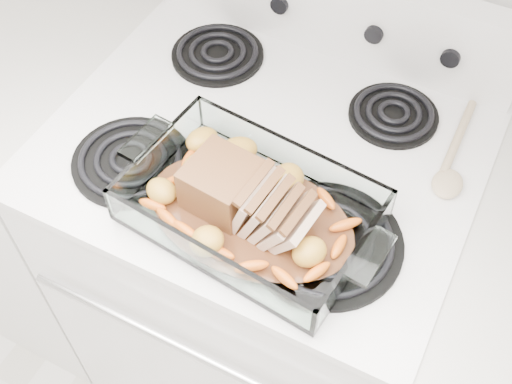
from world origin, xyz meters
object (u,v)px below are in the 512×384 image
at_px(counter_left, 44,172).
at_px(electric_range, 264,265).
at_px(baking_dish, 250,211).
at_px(pork_roast, 238,196).

bearing_deg(counter_left, electric_range, 0.10).
xyz_separation_m(baking_dish, pork_roast, (-0.02, -0.00, 0.03)).
height_order(counter_left, pork_roast, pork_roast).
xyz_separation_m(counter_left, baking_dish, (0.72, -0.18, 0.50)).
relative_size(electric_range, counter_left, 1.20).
bearing_deg(pork_roast, baking_dish, -23.58).
distance_m(counter_left, baking_dish, 0.90).
distance_m(baking_dish, pork_roast, 0.04).
height_order(electric_range, baking_dish, electric_range).
bearing_deg(counter_left, baking_dish, -13.68).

